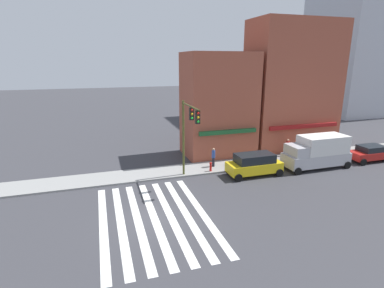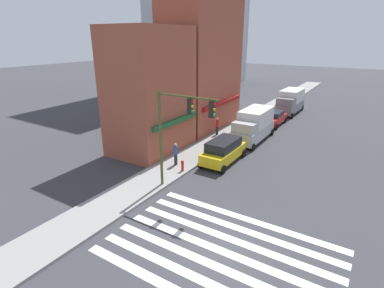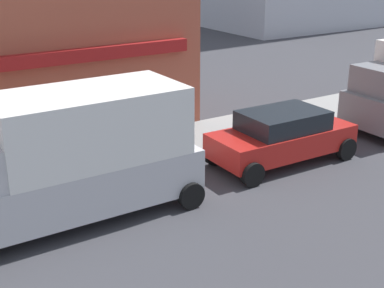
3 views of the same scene
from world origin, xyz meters
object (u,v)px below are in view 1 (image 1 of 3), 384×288
object	(u,v)px
traffic_signal	(188,126)
pedestrian_red_jacket	(287,147)
pedestrian_white_shirt	(332,145)
pedestrian_blue_shirt	(213,157)
box_truck_silver	(317,151)
fire_hydrant	(211,166)
sedan_red	(371,153)
suv_yellow	(254,164)

from	to	relation	value
traffic_signal	pedestrian_red_jacket	size ratio (longest dim) A/B	3.69
pedestrian_white_shirt	pedestrian_blue_shirt	distance (m)	13.36
box_truck_silver	pedestrian_red_jacket	xyz separation A→B (m)	(-0.66, 3.60, -0.51)
pedestrian_blue_shirt	pedestrian_red_jacket	bearing A→B (deg)	73.29
box_truck_silver	traffic_signal	bearing A→B (deg)	178.67
box_truck_silver	pedestrian_blue_shirt	world-z (taller)	box_truck_silver
fire_hydrant	sedan_red	bearing A→B (deg)	-5.95
suv_yellow	sedan_red	bearing A→B (deg)	0.13
pedestrian_white_shirt	pedestrian_blue_shirt	xyz separation A→B (m)	(-13.36, 0.08, 0.00)
suv_yellow	box_truck_silver	distance (m)	6.49
suv_yellow	fire_hydrant	bearing A→B (deg)	153.39
pedestrian_blue_shirt	traffic_signal	bearing A→B (deg)	-73.16
sedan_red	pedestrian_white_shirt	xyz separation A→B (m)	(-2.27, 2.71, 0.23)
traffic_signal	box_truck_silver	xyz separation A→B (m)	(12.33, -0.22, -3.10)
traffic_signal	suv_yellow	bearing A→B (deg)	-2.19
box_truck_silver	pedestrian_blue_shirt	bearing A→B (deg)	162.77
pedestrian_white_shirt	fire_hydrant	distance (m)	14.08
box_truck_silver	pedestrian_blue_shirt	xyz separation A→B (m)	(-9.16, 2.79, -0.51)
suv_yellow	pedestrian_red_jacket	size ratio (longest dim) A/B	2.66
suv_yellow	box_truck_silver	xyz separation A→B (m)	(6.47, -0.00, 0.56)
traffic_signal	pedestrian_white_shirt	size ratio (longest dim) A/B	3.69
pedestrian_red_jacket	pedestrian_blue_shirt	bearing A→B (deg)	129.75
pedestrian_blue_shirt	pedestrian_red_jacket	xyz separation A→B (m)	(8.50, 0.81, 0.00)
box_truck_silver	pedestrian_white_shirt	size ratio (longest dim) A/B	3.51
pedestrian_red_jacket	fire_hydrant	size ratio (longest dim) A/B	2.10
pedestrian_blue_shirt	fire_hydrant	distance (m)	1.37
sedan_red	pedestrian_red_jacket	size ratio (longest dim) A/B	2.50
suv_yellow	pedestrian_red_jacket	xyz separation A→B (m)	(5.81, 3.60, 0.04)
pedestrian_blue_shirt	fire_hydrant	world-z (taller)	pedestrian_blue_shirt
suv_yellow	box_truck_silver	bearing A→B (deg)	0.13
box_truck_silver	pedestrian_white_shirt	xyz separation A→B (m)	(4.20, 2.71, -0.51)
sedan_red	pedestrian_blue_shirt	bearing A→B (deg)	170.65
pedestrian_blue_shirt	box_truck_silver	bearing A→B (deg)	50.92
pedestrian_blue_shirt	fire_hydrant	xyz separation A→B (m)	(-0.68, -1.09, -0.46)
box_truck_silver	fire_hydrant	bearing A→B (deg)	169.91
suv_yellow	pedestrian_white_shirt	bearing A→B (deg)	14.38
pedestrian_red_jacket	box_truck_silver	bearing A→B (deg)	-135.27
box_truck_silver	sedan_red	distance (m)	6.51
pedestrian_blue_shirt	pedestrian_red_jacket	world-z (taller)	same
box_truck_silver	pedestrian_white_shirt	world-z (taller)	box_truck_silver
box_truck_silver	pedestrian_red_jacket	bearing A→B (deg)	100.12
traffic_signal	pedestrian_white_shirt	distance (m)	17.10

